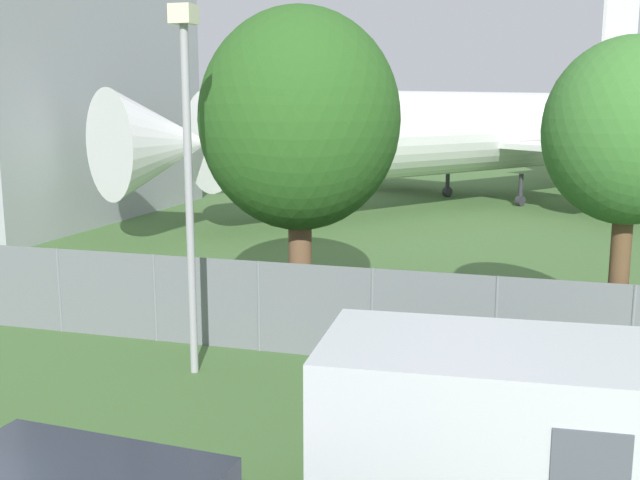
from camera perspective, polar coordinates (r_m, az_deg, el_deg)
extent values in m
cylinder|color=slate|center=(18.94, -19.24, -3.64)|extent=(0.07, 0.07, 2.03)
cylinder|color=slate|center=(17.61, -12.46, -4.34)|extent=(0.07, 0.07, 2.03)
cylinder|color=slate|center=(16.56, -4.67, -5.06)|extent=(0.07, 0.07, 2.03)
cylinder|color=slate|center=(15.86, 3.99, -5.75)|extent=(0.07, 0.07, 2.03)
cylinder|color=slate|center=(15.55, 13.25, -6.35)|extent=(0.07, 0.07, 2.03)
cylinder|color=slate|center=(15.65, 22.66, -6.78)|extent=(0.07, 0.07, 2.03)
cube|color=slate|center=(16.56, -4.67, -5.06)|extent=(56.00, 0.01, 2.03)
cylinder|color=white|center=(41.41, 11.03, 8.06)|extent=(21.74, 28.47, 4.29)
cone|color=white|center=(30.06, -12.05, 7.21)|extent=(5.98, 5.98, 4.29)
cylinder|color=#939399|center=(38.98, 20.89, 4.84)|extent=(3.80, 4.27, 1.93)
cube|color=white|center=(49.03, 3.87, 7.81)|extent=(14.75, 10.45, 0.30)
cylinder|color=#939399|center=(47.81, 5.94, 6.37)|extent=(3.80, 4.27, 1.93)
cube|color=white|center=(53.65, 21.86, 13.75)|extent=(2.41, 3.30, 6.44)
cube|color=white|center=(53.35, 21.38, 8.49)|extent=(9.70, 8.23, 0.20)
cylinder|color=#2D2D33|center=(34.48, -0.35, 2.80)|extent=(0.24, 0.24, 1.72)
cylinder|color=#2D2D33|center=(34.56, -0.35, 1.85)|extent=(0.57, 0.63, 0.56)
cylinder|color=#2D2D33|center=(41.28, 15.04, 3.71)|extent=(0.24, 0.24, 1.72)
cylinder|color=#2D2D33|center=(41.35, 15.01, 2.91)|extent=(0.57, 0.63, 0.56)
cylinder|color=#2D2D33|center=(44.50, 9.70, 4.38)|extent=(0.24, 0.24, 1.72)
cylinder|color=#2D2D33|center=(44.56, 9.67, 3.63)|extent=(0.57, 0.63, 0.56)
cube|color=silver|center=(10.15, 14.63, -14.42)|extent=(5.09, 2.78, 2.44)
cylinder|color=brown|center=(18.14, -1.52, -2.04)|extent=(0.57, 0.57, 3.03)
ellipsoid|color=#28561E|center=(17.71, -1.57, 9.17)|extent=(4.73, 4.73, 5.20)
cylinder|color=brown|center=(16.05, 21.74, -3.58)|extent=(0.39, 0.39, 3.50)
ellipsoid|color=#38702D|center=(15.63, 22.52, 7.68)|extent=(3.28, 3.28, 3.61)
cylinder|color=#99999E|center=(14.94, -9.92, 2.63)|extent=(0.16, 0.16, 6.89)
cube|color=beige|center=(14.89, -10.37, 16.57)|extent=(0.44, 0.44, 0.36)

